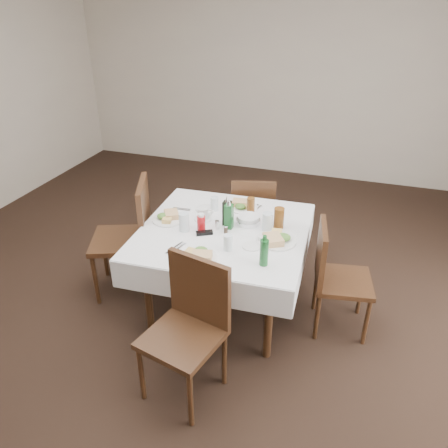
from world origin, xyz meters
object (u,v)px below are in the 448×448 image
coffee_mug (203,214)px  green_bottle (264,252)px  chair_west (132,231)px  ketchup_bottle (201,222)px  oil_cruet_dark (227,212)px  chair_east (333,272)px  chair_south (190,320)px  water_e (267,222)px  water_n (214,204)px  oil_cruet_green (229,215)px  bread_basket (248,220)px  water_w (184,222)px  chair_north (253,213)px  dining_table (224,238)px  water_s (228,242)px

coffee_mug → green_bottle: green_bottle is taller
chair_west → ketchup_bottle: (0.68, -0.08, 0.24)m
oil_cruet_dark → coffee_mug: oil_cruet_dark is taller
chair_west → chair_east: bearing=1.2°
chair_south → water_e: size_ratio=6.45×
ketchup_bottle → coffee_mug: size_ratio=0.98×
water_n → oil_cruet_green: (0.21, -0.26, 0.05)m
chair_west → bread_basket: chair_west is taller
water_e → water_w: bearing=-161.8°
oil_cruet_green → chair_east: bearing=1.1°
chair_north → water_e: bearing=-67.7°
chair_south → chair_east: bearing=47.5°
chair_east → oil_cruet_green: (-0.83, -0.02, 0.36)m
dining_table → water_w: size_ratio=9.14×
bread_basket → ketchup_bottle: (-0.32, -0.22, 0.03)m
chair_north → bread_basket: 0.76m
coffee_mug → water_n: bearing=81.3°
chair_east → water_w: water_w is taller
chair_north → water_w: (-0.30, -0.96, 0.34)m
chair_south → coffee_mug: chair_south is taller
dining_table → coffee_mug: coffee_mug is taller
water_s → water_e: water_e is taller
water_n → coffee_mug: (-0.03, -0.19, -0.01)m
chair_west → water_s: size_ratio=8.64×
water_n → ketchup_bottle: bearing=-87.3°
dining_table → water_w: water_w is taller
water_s → coffee_mug: bearing=131.4°
chair_east → oil_cruet_dark: (-0.86, 0.03, 0.36)m
dining_table → water_s: (0.12, -0.28, 0.14)m
dining_table → water_e: (0.33, 0.09, 0.16)m
ketchup_bottle → green_bottle: bearing=-29.1°
water_w → ketchup_bottle: water_w is taller
water_s → chair_east: bearing=23.8°
oil_cruet_green → chair_south: bearing=-88.7°
chair_south → chair_west: 1.23m
dining_table → water_w: 0.34m
oil_cruet_dark → oil_cruet_green: oil_cruet_green is taller
bread_basket → oil_cruet_dark: bearing=-154.9°
chair_north → chair_west: (-0.85, -0.83, 0.09)m
water_n → water_e: 0.54m
oil_cruet_green → water_s: bearing=-73.4°
dining_table → bread_basket: size_ratio=6.97×
ketchup_bottle → water_n: bearing=92.7°
chair_north → green_bottle: green_bottle is taller
water_n → water_e: (0.51, -0.20, 0.01)m
water_e → bread_basket: 0.19m
chair_north → oil_cruet_green: oil_cruet_green is taller
oil_cruet_green → chair_west: bearing=-178.7°
chair_south → water_e: bearing=73.5°
water_e → chair_west: bearing=-176.4°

